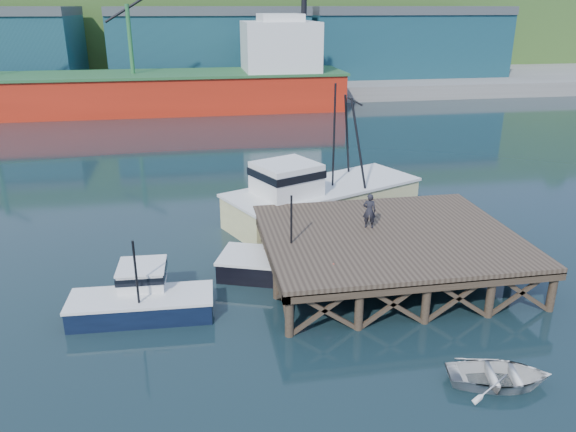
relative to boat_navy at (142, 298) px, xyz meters
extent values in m
plane|color=black|center=(6.05, 1.91, -0.75)|extent=(300.00, 300.00, 0.00)
cube|color=brown|center=(11.55, 1.91, 1.25)|extent=(12.00, 10.00, 0.25)
cube|color=#473828|center=(11.55, -2.94, 1.00)|extent=(12.00, 0.30, 0.35)
cylinder|color=#473828|center=(5.85, -2.79, 0.05)|extent=(0.36, 0.36, 2.60)
cylinder|color=#473828|center=(17.25, -2.79, 0.05)|extent=(0.36, 0.36, 2.60)
cylinder|color=#473828|center=(5.85, 6.61, 0.05)|extent=(0.36, 0.36, 2.60)
cylinder|color=#473828|center=(17.25, 6.61, 0.05)|extent=(0.36, 0.36, 2.60)
cube|color=gray|center=(6.05, 71.91, 0.25)|extent=(160.00, 40.00, 2.00)
cube|color=#1A4A57|center=(6.05, 66.91, 5.75)|extent=(28.00, 16.00, 9.00)
cube|color=#1A4A57|center=(36.05, 66.91, 5.75)|extent=(30.00, 16.00, 9.00)
cube|color=red|center=(-5.95, 49.91, 1.45)|extent=(55.00, 9.50, 4.40)
cube|color=#26592D|center=(-5.95, 49.91, 3.75)|extent=(55.50, 10.00, 0.30)
cube|color=silver|center=(14.05, 49.91, 6.75)|extent=(9.00, 9.00, 6.00)
cube|color=silver|center=(14.05, 49.91, 10.05)|extent=(5.00, 7.00, 1.20)
cylinder|color=black|center=(17.05, 49.91, 11.75)|extent=(0.70, 0.70, 2.50)
cube|color=#2D511E|center=(6.05, 101.91, 10.25)|extent=(220.00, 50.00, 22.00)
cube|color=black|center=(-0.01, -0.27, -0.30)|extent=(5.93, 2.35, 0.91)
cube|color=silver|center=(-0.01, -0.27, 0.18)|extent=(6.05, 2.40, 0.12)
cube|color=silver|center=(0.03, 0.78, 0.61)|extent=(1.98, 1.98, 0.91)
cube|color=black|center=(0.03, 0.78, 0.81)|extent=(2.09, 2.09, 0.30)
cylinder|color=black|center=(-0.03, -0.86, 1.57)|extent=(0.10, 0.10, 2.83)
cube|color=black|center=(6.96, 2.19, -0.27)|extent=(7.47, 4.83, 0.97)
cube|color=silver|center=(6.96, 2.19, 0.24)|extent=(7.62, 4.93, 0.13)
cube|color=silver|center=(7.39, 3.38, 0.70)|extent=(2.99, 2.99, 0.97)
cube|color=black|center=(7.39, 3.38, 0.92)|extent=(3.15, 3.15, 0.32)
cylinder|color=black|center=(6.72, 1.53, 1.95)|extent=(0.10, 0.10, 3.45)
sphere|color=#E4547D|center=(6.72, -0.82, 0.44)|extent=(0.45, 0.45, 0.45)
sphere|color=#E4547D|center=(7.69, -0.61, 0.65)|extent=(0.45, 0.45, 0.45)
sphere|color=red|center=(7.26, -1.15, 0.87)|extent=(0.45, 0.45, 0.45)
cube|color=beige|center=(10.22, 9.81, 0.23)|extent=(12.68, 8.69, 1.97)
cube|color=silver|center=(10.22, 9.81, 1.27)|extent=(12.97, 8.98, 0.16)
cube|color=silver|center=(7.49, 9.81, 2.20)|extent=(4.24, 4.13, 1.97)
cube|color=black|center=(7.49, 9.81, 2.64)|extent=(4.39, 4.28, 0.44)
cylinder|color=black|center=(10.77, 9.81, 4.17)|extent=(0.12, 0.12, 6.56)
imported|color=silver|center=(12.49, -7.08, -0.38)|extent=(4.03, 3.25, 0.74)
imported|color=black|center=(10.80, 2.75, 2.24)|extent=(0.74, 0.61, 1.74)
camera|label=1|loc=(2.46, -21.76, 11.62)|focal=35.00mm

